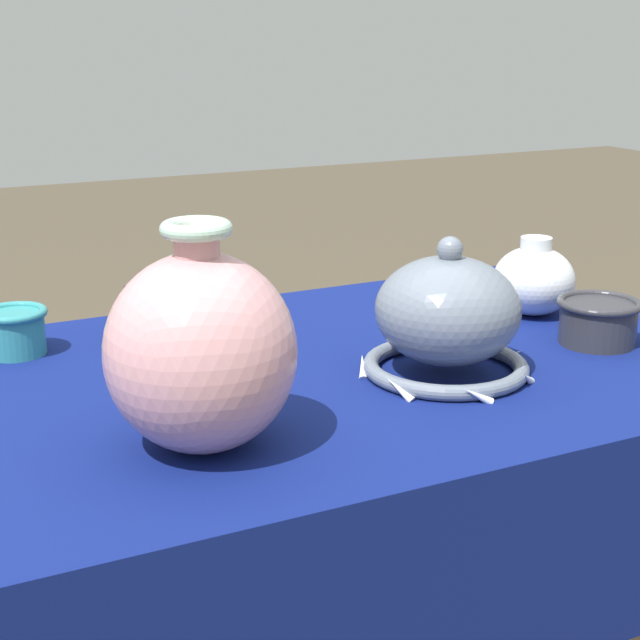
{
  "coord_description": "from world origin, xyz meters",
  "views": [
    {
      "loc": [
        -0.57,
        -1.18,
        1.27
      ],
      "look_at": [
        -0.03,
        -0.1,
        0.9
      ],
      "focal_mm": 55.0,
      "sensor_mm": 36.0,
      "label": 1
    }
  ],
  "objects_px": {
    "vase_dome_bell": "(447,319)",
    "cup_wide_teal": "(15,330)",
    "mosaic_tile_box": "(180,311)",
    "jar_round_porcelain": "(534,280)",
    "cup_wide_ochre": "(200,357)",
    "vase_tall_bulbous": "(201,351)",
    "cup_wide_charcoal": "(598,320)"
  },
  "relations": [
    {
      "from": "jar_round_porcelain",
      "to": "cup_wide_teal",
      "type": "distance_m",
      "value": 0.83
    },
    {
      "from": "vase_dome_bell",
      "to": "jar_round_porcelain",
      "type": "bearing_deg",
      "value": 31.86
    },
    {
      "from": "vase_dome_bell",
      "to": "mosaic_tile_box",
      "type": "bearing_deg",
      "value": 128.58
    },
    {
      "from": "jar_round_porcelain",
      "to": "cup_wide_ochre",
      "type": "distance_m",
      "value": 0.62
    },
    {
      "from": "vase_tall_bulbous",
      "to": "vase_dome_bell",
      "type": "relative_size",
      "value": 1.07
    },
    {
      "from": "jar_round_porcelain",
      "to": "cup_wide_ochre",
      "type": "xyz_separation_m",
      "value": [
        -0.61,
        -0.06,
        -0.02
      ]
    },
    {
      "from": "mosaic_tile_box",
      "to": "cup_wide_charcoal",
      "type": "distance_m",
      "value": 0.64
    },
    {
      "from": "vase_dome_bell",
      "to": "mosaic_tile_box",
      "type": "relative_size",
      "value": 1.56
    },
    {
      "from": "jar_round_porcelain",
      "to": "cup_wide_teal",
      "type": "bearing_deg",
      "value": 168.13
    },
    {
      "from": "vase_tall_bulbous",
      "to": "mosaic_tile_box",
      "type": "bearing_deg",
      "value": 74.72
    },
    {
      "from": "vase_tall_bulbous",
      "to": "cup_wide_ochre",
      "type": "xyz_separation_m",
      "value": [
        0.07,
        0.2,
        -0.08
      ]
    },
    {
      "from": "cup_wide_teal",
      "to": "mosaic_tile_box",
      "type": "bearing_deg",
      "value": -3.27
    },
    {
      "from": "mosaic_tile_box",
      "to": "cup_wide_charcoal",
      "type": "height_order",
      "value": "mosaic_tile_box"
    },
    {
      "from": "cup_wide_teal",
      "to": "vase_tall_bulbous",
      "type": "bearing_deg",
      "value": -72.99
    },
    {
      "from": "jar_round_porcelain",
      "to": "cup_wide_teal",
      "type": "height_order",
      "value": "jar_round_porcelain"
    },
    {
      "from": "vase_dome_bell",
      "to": "mosaic_tile_box",
      "type": "xyz_separation_m",
      "value": [
        -0.27,
        0.34,
        -0.04
      ]
    },
    {
      "from": "vase_tall_bulbous",
      "to": "vase_dome_bell",
      "type": "distance_m",
      "value": 0.4
    },
    {
      "from": "mosaic_tile_box",
      "to": "cup_wide_ochre",
      "type": "bearing_deg",
      "value": -98.37
    },
    {
      "from": "vase_dome_bell",
      "to": "cup_wide_ochre",
      "type": "relative_size",
      "value": 2.34
    },
    {
      "from": "cup_wide_charcoal",
      "to": "jar_round_porcelain",
      "type": "bearing_deg",
      "value": 86.14
    },
    {
      "from": "cup_wide_ochre",
      "to": "mosaic_tile_box",
      "type": "bearing_deg",
      "value": 78.13
    },
    {
      "from": "vase_tall_bulbous",
      "to": "jar_round_porcelain",
      "type": "xyz_separation_m",
      "value": [
        0.68,
        0.27,
        -0.06
      ]
    },
    {
      "from": "vase_dome_bell",
      "to": "cup_wide_teal",
      "type": "height_order",
      "value": "vase_dome_bell"
    },
    {
      "from": "cup_wide_teal",
      "to": "cup_wide_charcoal",
      "type": "bearing_deg",
      "value": -23.11
    },
    {
      "from": "vase_tall_bulbous",
      "to": "cup_wide_teal",
      "type": "bearing_deg",
      "value": 107.01
    },
    {
      "from": "cup_wide_charcoal",
      "to": "cup_wide_teal",
      "type": "bearing_deg",
      "value": 156.89
    },
    {
      "from": "cup_wide_teal",
      "to": "cup_wide_ochre",
      "type": "bearing_deg",
      "value": -48.91
    },
    {
      "from": "vase_tall_bulbous",
      "to": "mosaic_tile_box",
      "type": "xyz_separation_m",
      "value": [
        0.12,
        0.42,
        -0.08
      ]
    },
    {
      "from": "vase_tall_bulbous",
      "to": "jar_round_porcelain",
      "type": "height_order",
      "value": "vase_tall_bulbous"
    },
    {
      "from": "vase_tall_bulbous",
      "to": "mosaic_tile_box",
      "type": "relative_size",
      "value": 1.67
    },
    {
      "from": "vase_tall_bulbous",
      "to": "vase_dome_bell",
      "type": "xyz_separation_m",
      "value": [
        0.39,
        0.08,
        -0.04
      ]
    },
    {
      "from": "vase_tall_bulbous",
      "to": "jar_round_porcelain",
      "type": "bearing_deg",
      "value": 21.32
    }
  ]
}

